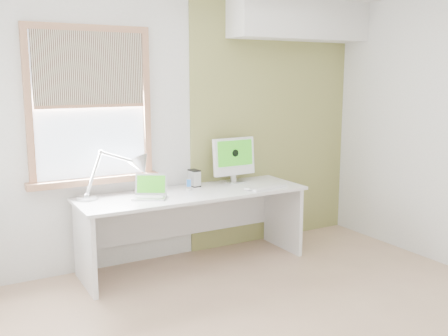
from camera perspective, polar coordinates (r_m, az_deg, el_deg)
room at (r=3.66m, az=8.10°, el=2.08°), size 4.04×3.54×2.64m
accent_wall at (r=5.64m, az=5.44°, el=4.97°), size 2.00×0.02×2.60m
soffit at (r=5.63m, az=8.41°, el=16.12°), size 1.60×0.40×0.42m
window at (r=4.75m, az=-14.70°, el=6.67°), size 1.20×0.14×1.42m
desk at (r=4.95m, az=-3.75°, el=-4.75°), size 2.20×0.70×0.73m
desk_lamp at (r=4.80m, az=-10.35°, el=-0.18°), size 0.79×0.32×0.44m
laptop at (r=4.66m, az=-8.27°, el=-2.65°), size 0.37×0.35×0.21m
phone_dock at (r=4.93m, az=-3.97°, el=-2.08°), size 0.07×0.07×0.11m
external_drive at (r=5.08m, az=-3.35°, el=-1.13°), size 0.09×0.14×0.17m
imac at (r=5.24m, az=1.12°, el=1.20°), size 0.47×0.16×0.46m
keyboard at (r=5.00m, az=4.98°, el=-2.20°), size 0.43×0.18×0.02m
mouse at (r=4.90m, az=2.69°, el=-2.38°), size 0.08×0.11×0.03m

